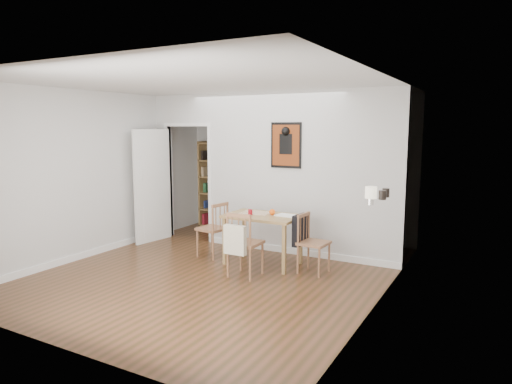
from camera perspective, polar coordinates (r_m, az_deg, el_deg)
The scene contains 15 objects.
ground at distance 6.58m, azimuth -4.59°, elevation -9.91°, with size 5.20×5.20×0.00m, color #572F1C.
room_shell at distance 7.41m, azimuth 1.66°, elevation 2.40°, with size 5.20×5.20×5.20m.
dining_table at distance 6.76m, azimuth 0.86°, elevation -3.64°, with size 1.10×0.70×0.75m.
chair_left at distance 7.24m, azimuth -5.48°, elevation -4.66°, with size 0.50×0.50×0.88m.
chair_right at distance 6.46m, azimuth 7.08°, elevation -6.27°, with size 0.51×0.45×0.84m.
chair_front at distance 6.26m, azimuth -1.43°, elevation -6.45°, with size 0.45×0.51×0.90m.
bookshelf at distance 9.24m, azimuth -4.90°, elevation 0.80°, with size 0.74×0.30×1.75m.
fireplace at distance 5.80m, azimuth 15.02°, elevation -6.32°, with size 0.45×1.25×1.16m.
red_glass at distance 6.75m, azimuth -0.72°, elevation -2.53°, with size 0.07×0.07×0.08m, color maroon.
orange_fruit at distance 6.74m, azimuth 2.05°, elevation -2.51°, with size 0.09×0.09×0.09m, color #FF5B0D.
placemat at distance 6.91m, azimuth -0.00°, elevation -2.60°, with size 0.44×0.33×0.00m, color beige.
notebook at distance 6.69m, azimuth 3.86°, elevation -2.94°, with size 0.30×0.22×0.02m, color white.
mantel_lamp at distance 5.31m, azimuth 14.17°, elevation -0.19°, with size 0.13×0.13×0.21m.
ceramic_jar_a at distance 5.74m, azimuth 15.53°, elevation -0.37°, with size 0.09×0.09×0.11m, color black.
ceramic_jar_b at distance 5.96m, azimuth 15.92°, elevation -0.08°, with size 0.09×0.09×0.11m, color black.
Camera 1 is at (3.46, -5.22, 2.03)m, focal length 32.00 mm.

